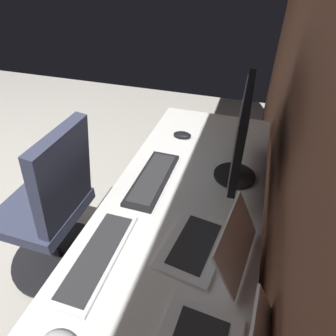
{
  "coord_description": "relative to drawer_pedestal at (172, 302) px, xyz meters",
  "views": [
    {
      "loc": [
        0.92,
        2.18,
        1.61
      ],
      "look_at": [
        0.1,
        1.93,
        0.95
      ],
      "focal_mm": 30.71,
      "sensor_mm": 36.0,
      "label": 1
    }
  ],
  "objects": [
    {
      "name": "mouse_main",
      "position": [
        -0.77,
        -0.17,
        0.4
      ],
      "size": [
        0.06,
        0.1,
        0.03
      ],
      "primitive_type": "ellipsoid",
      "color": "black",
      "rests_on": "desk"
    },
    {
      "name": "office_chair",
      "position": [
        -0.22,
        -0.75,
        0.11
      ],
      "size": [
        0.56,
        0.56,
        0.97
      ],
      "color": "#383D56",
      "rests_on": "ground"
    },
    {
      "name": "monitor_primary",
      "position": [
        -0.5,
        0.16,
        0.63
      ],
      "size": [
        0.57,
        0.2,
        0.43
      ],
      "color": "black",
      "rests_on": "desk"
    },
    {
      "name": "drawer_pedestal",
      "position": [
        0.0,
        0.0,
        0.0
      ],
      "size": [
        0.4,
        0.51,
        0.69
      ],
      "color": "white",
      "rests_on": "ground"
    },
    {
      "name": "desk",
      "position": [
        -0.19,
        -0.03,
        0.31
      ],
      "size": [
        1.88,
        0.68,
        0.73
      ],
      "color": "white",
      "rests_on": "ground"
    },
    {
      "name": "keyboard_spare",
      "position": [
        -0.35,
        -0.2,
        0.39
      ],
      "size": [
        0.42,
        0.14,
        0.02
      ],
      "color": "black",
      "rests_on": "desk"
    },
    {
      "name": "wall_back",
      "position": [
        -0.29,
        0.38,
        0.95
      ],
      "size": [
        4.79,
        0.1,
        2.6
      ],
      "primitive_type": "cube",
      "color": "brown",
      "rests_on": "ground"
    },
    {
      "name": "laptop_left",
      "position": [
        -0.03,
        0.13,
        0.43
      ],
      "size": [
        0.35,
        0.34,
        0.19
      ],
      "color": "white",
      "rests_on": "desk"
    },
    {
      "name": "keyboard_main",
      "position": [
        0.12,
        -0.24,
        0.39
      ],
      "size": [
        0.42,
        0.14,
        0.02
      ],
      "color": "silver",
      "rests_on": "desk"
    }
  ]
}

